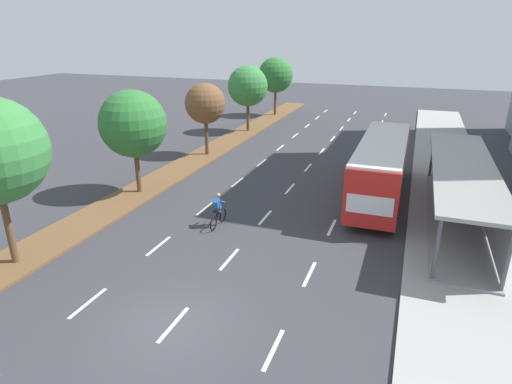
{
  "coord_description": "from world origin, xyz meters",
  "views": [
    {
      "loc": [
        6.69,
        -10.1,
        9.17
      ],
      "look_at": [
        -0.65,
        9.88,
        1.2
      ],
      "focal_mm": 30.39,
      "sensor_mm": 36.0,
      "label": 1
    }
  ],
  "objects_px": {
    "bus": "(382,163)",
    "median_tree_third": "(205,104)",
    "cyclist": "(218,211)",
    "median_tree_second": "(133,124)",
    "median_tree_fifth": "(276,75)",
    "bus_shelter": "(466,187)",
    "median_tree_fourth": "(248,86)"
  },
  "relations": [
    {
      "from": "median_tree_second",
      "to": "median_tree_fourth",
      "type": "xyz_separation_m",
      "value": [
        0.04,
        17.86,
        0.11
      ]
    },
    {
      "from": "bus",
      "to": "median_tree_fourth",
      "type": "distance_m",
      "value": 19.27
    },
    {
      "from": "bus_shelter",
      "to": "median_tree_fifth",
      "type": "distance_m",
      "value": 30.58
    },
    {
      "from": "bus",
      "to": "median_tree_third",
      "type": "bearing_deg",
      "value": 160.73
    },
    {
      "from": "cyclist",
      "to": "median_tree_second",
      "type": "distance_m",
      "value": 7.68
    },
    {
      "from": "cyclist",
      "to": "bus_shelter",
      "type": "bearing_deg",
      "value": 22.52
    },
    {
      "from": "bus",
      "to": "cyclist",
      "type": "xyz_separation_m",
      "value": [
        -7.11,
        -6.85,
        -1.28
      ]
    },
    {
      "from": "cyclist",
      "to": "median_tree_fourth",
      "type": "xyz_separation_m",
      "value": [
        -6.33,
        20.47,
        3.51
      ]
    },
    {
      "from": "bus",
      "to": "median_tree_second",
      "type": "distance_m",
      "value": 14.3
    },
    {
      "from": "bus",
      "to": "median_tree_second",
      "type": "xyz_separation_m",
      "value": [
        -13.49,
        -4.25,
        2.12
      ]
    },
    {
      "from": "bus_shelter",
      "to": "median_tree_second",
      "type": "distance_m",
      "value": 18.05
    },
    {
      "from": "median_tree_second",
      "to": "median_tree_fifth",
      "type": "xyz_separation_m",
      "value": [
        -0.1,
        26.79,
        0.32
      ]
    },
    {
      "from": "median_tree_third",
      "to": "cyclist",
      "type": "bearing_deg",
      "value": -61.39
    },
    {
      "from": "bus",
      "to": "median_tree_fifth",
      "type": "distance_m",
      "value": 26.44
    },
    {
      "from": "median_tree_third",
      "to": "median_tree_fourth",
      "type": "relative_size",
      "value": 0.9
    },
    {
      "from": "cyclist",
      "to": "median_tree_fourth",
      "type": "height_order",
      "value": "median_tree_fourth"
    },
    {
      "from": "median_tree_fourth",
      "to": "median_tree_second",
      "type": "bearing_deg",
      "value": -90.14
    },
    {
      "from": "bus",
      "to": "median_tree_third",
      "type": "xyz_separation_m",
      "value": [
        -13.4,
        4.68,
        1.94
      ]
    },
    {
      "from": "median_tree_second",
      "to": "median_tree_fifth",
      "type": "height_order",
      "value": "median_tree_fifth"
    },
    {
      "from": "cyclist",
      "to": "median_tree_third",
      "type": "bearing_deg",
      "value": 118.61
    },
    {
      "from": "cyclist",
      "to": "median_tree_third",
      "type": "relative_size",
      "value": 0.34
    },
    {
      "from": "bus_shelter",
      "to": "bus",
      "type": "bearing_deg",
      "value": 153.59
    },
    {
      "from": "bus",
      "to": "median_tree_third",
      "type": "relative_size",
      "value": 2.08
    },
    {
      "from": "bus",
      "to": "cyclist",
      "type": "distance_m",
      "value": 9.96
    },
    {
      "from": "median_tree_fifth",
      "to": "median_tree_third",
      "type": "bearing_deg",
      "value": -89.39
    },
    {
      "from": "cyclist",
      "to": "median_tree_fifth",
      "type": "relative_size",
      "value": 0.29
    },
    {
      "from": "cyclist",
      "to": "median_tree_second",
      "type": "bearing_deg",
      "value": 157.79
    },
    {
      "from": "bus_shelter",
      "to": "median_tree_fourth",
      "type": "xyz_separation_m",
      "value": [
        -17.73,
        15.74,
        2.43
      ]
    },
    {
      "from": "bus_shelter",
      "to": "median_tree_fourth",
      "type": "height_order",
      "value": "median_tree_fourth"
    },
    {
      "from": "bus_shelter",
      "to": "bus",
      "type": "relative_size",
      "value": 1.26
    },
    {
      "from": "bus",
      "to": "bus_shelter",
      "type": "bearing_deg",
      "value": -26.41
    },
    {
      "from": "bus",
      "to": "median_tree_second",
      "type": "relative_size",
      "value": 1.88
    }
  ]
}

